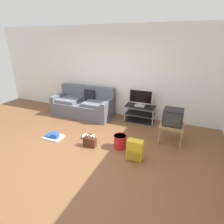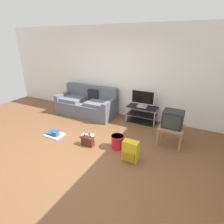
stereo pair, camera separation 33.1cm
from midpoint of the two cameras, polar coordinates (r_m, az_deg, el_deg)
ground_plane at (r=4.11m, az=-8.72°, el=-12.34°), size 9.00×9.80×0.02m
wall_back at (r=5.64m, az=5.29°, el=12.23°), size 9.00×0.10×2.70m
couch at (r=5.91m, az=-6.23°, el=2.43°), size 1.90×0.85×0.89m
tv_stand at (r=5.41m, az=11.15°, el=-0.75°), size 0.86×0.41×0.48m
flat_tv at (r=5.23m, az=11.47°, el=4.10°), size 0.68×0.22×0.50m
side_table at (r=4.44m, az=20.25°, el=-5.15°), size 0.55×0.55×0.43m
crt_tv at (r=4.36m, az=20.70°, el=-2.09°), size 0.44×0.38×0.38m
backpack at (r=3.74m, az=8.44°, el=-12.12°), size 0.32×0.25×0.43m
handbag at (r=4.23m, az=-5.43°, el=-9.03°), size 0.29×0.13×0.34m
cleaning_bucket at (r=4.11m, az=4.06°, el=-9.26°), size 0.29×0.29×0.31m
sneakers_pair at (r=4.60m, az=-5.54°, el=-7.37°), size 0.34×0.26×0.09m
floor_tray at (r=4.84m, az=-15.91°, el=-6.66°), size 0.47×0.34×0.14m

